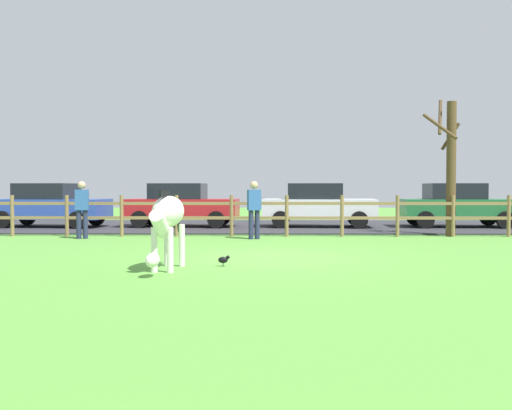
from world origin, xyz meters
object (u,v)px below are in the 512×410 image
object	(u,v)px
zebra	(167,218)
parked_car_green	(457,205)
parked_car_white	(318,205)
bare_tree	(450,165)
visitor_right_of_tree	(82,207)
parked_car_blue	(50,205)
crow_on_grass	(224,260)
parked_car_red	(181,205)
visitor_left_of_tree	(254,207)

from	to	relation	value
zebra	parked_car_green	xyz separation A→B (m)	(8.64, 10.65, -0.08)
zebra	parked_car_white	distance (m)	11.27
bare_tree	visitor_right_of_tree	world-z (taller)	bare_tree
zebra	parked_car_blue	world-z (taller)	parked_car_blue
bare_tree	zebra	distance (m)	10.34
bare_tree	crow_on_grass	size ratio (longest dim) A/B	19.23
parked_car_red	parked_car_white	bearing A→B (deg)	-0.93
bare_tree	parked_car_red	size ratio (longest dim) A/B	1.01
visitor_left_of_tree	visitor_right_of_tree	bearing A→B (deg)	179.27
crow_on_grass	zebra	bearing A→B (deg)	-154.10
crow_on_grass	parked_car_blue	xyz separation A→B (m)	(-6.92, 10.03, 0.72)
parked_car_white	visitor_left_of_tree	xyz separation A→B (m)	(-2.23, -4.48, 0.06)
parked_car_white	visitor_right_of_tree	size ratio (longest dim) A/B	2.51
crow_on_grass	visitor_right_of_tree	distance (m)	7.32
parked_car_blue	visitor_right_of_tree	world-z (taller)	visitor_right_of_tree
bare_tree	parked_car_red	distance (m)	9.34
zebra	parked_car_white	xyz separation A→B (m)	(3.67, 10.65, -0.08)
parked_car_green	parked_car_red	bearing A→B (deg)	179.52
parked_car_white	visitor_right_of_tree	xyz separation A→B (m)	(-7.13, -4.41, 0.06)
bare_tree	parked_car_green	bearing A→B (deg)	68.47
visitor_left_of_tree	parked_car_white	bearing A→B (deg)	63.53
zebra	parked_car_green	world-z (taller)	parked_car_green
parked_car_red	visitor_left_of_tree	bearing A→B (deg)	-59.29
parked_car_red	visitor_left_of_tree	size ratio (longest dim) A/B	2.50
parked_car_white	bare_tree	bearing A→B (deg)	-43.37
parked_car_blue	visitor_left_of_tree	size ratio (longest dim) A/B	2.53
zebra	parked_car_red	world-z (taller)	parked_car_red
parked_car_white	visitor_left_of_tree	bearing A→B (deg)	-116.47
parked_car_red	parked_car_white	distance (m)	4.94
bare_tree	visitor_right_of_tree	distance (m)	10.87
zebra	visitor_left_of_tree	xyz separation A→B (m)	(1.44, 6.18, -0.02)
zebra	parked_car_green	size ratio (longest dim) A/B	0.48
parked_car_green	zebra	bearing A→B (deg)	-129.04
parked_car_green	visitor_right_of_tree	bearing A→B (deg)	-159.97
parked_car_red	visitor_left_of_tree	world-z (taller)	visitor_left_of_tree
bare_tree	zebra	size ratio (longest dim) A/B	2.14
zebra	crow_on_grass	xyz separation A→B (m)	(0.97, 0.47, -0.80)
bare_tree	parked_car_white	distance (m)	5.15
zebra	parked_car_red	bearing A→B (deg)	96.74
visitor_right_of_tree	parked_car_white	bearing A→B (deg)	31.75
zebra	visitor_left_of_tree	distance (m)	6.34
bare_tree	crow_on_grass	distance (m)	9.47
parked_car_white	parked_car_green	bearing A→B (deg)	-0.04
crow_on_grass	parked_car_white	distance (m)	10.56
zebra	parked_car_blue	xyz separation A→B (m)	(-5.95, 10.50, -0.08)
visitor_right_of_tree	bare_tree	bearing A→B (deg)	5.28
parked_car_white	visitor_left_of_tree	size ratio (longest dim) A/B	2.51
parked_car_green	visitor_right_of_tree	size ratio (longest dim) A/B	2.48
zebra	bare_tree	bearing A→B (deg)	44.77
crow_on_grass	parked_car_blue	bearing A→B (deg)	124.62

